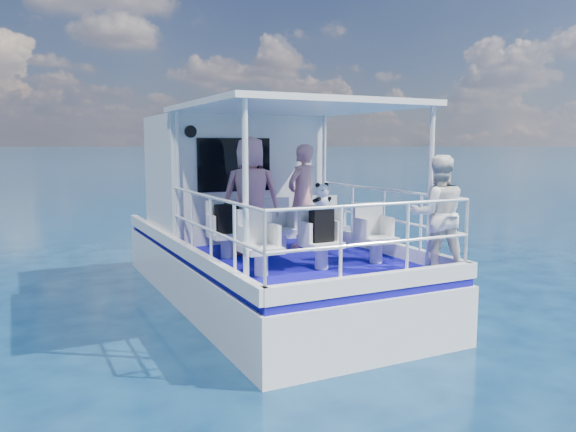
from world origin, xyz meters
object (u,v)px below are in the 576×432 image
at_px(passenger_stbd_aft, 438,214).
at_px(passenger_port_fwd, 251,196).
at_px(backpack_center, 321,225).
at_px(panda, 322,196).

bearing_deg(passenger_stbd_aft, passenger_port_fwd, -30.36).
distance_m(passenger_port_fwd, backpack_center, 1.54).
xyz_separation_m(passenger_stbd_aft, backpack_center, (-1.27, 0.84, -0.17)).
distance_m(backpack_center, panda, 0.40).
bearing_deg(backpack_center, passenger_stbd_aft, -33.58).
bearing_deg(passenger_stbd_aft, panda, -10.42).
height_order(backpack_center, panda, panda).
relative_size(backpack_center, panda, 1.32).
height_order(passenger_stbd_aft, panda, passenger_stbd_aft).
height_order(passenger_port_fwd, backpack_center, passenger_port_fwd).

